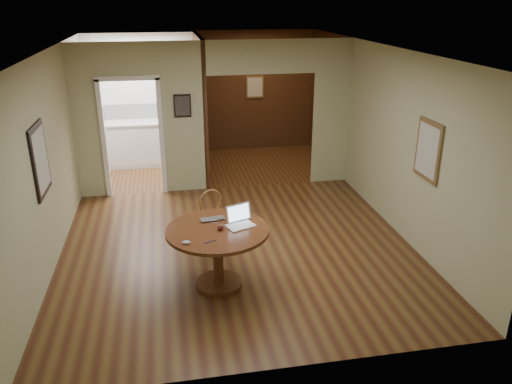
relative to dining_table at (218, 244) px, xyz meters
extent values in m
plane|color=#472414|center=(0.38, 0.88, -0.58)|extent=(5.00, 5.00, 0.00)
plane|color=silver|center=(0.38, 0.88, 2.12)|extent=(5.00, 5.00, 0.00)
plane|color=#B4B48C|center=(0.38, -1.62, 0.77)|extent=(5.00, 0.00, 5.00)
plane|color=#B4B48C|center=(-2.12, 0.88, 0.77)|extent=(0.00, 5.00, 5.00)
plane|color=#B4B48C|center=(2.88, 0.88, 0.77)|extent=(0.00, 5.00, 5.00)
cube|color=#B4B48C|center=(-1.87, 3.38, 0.77)|extent=(0.50, 2.70, 0.04)
cube|color=#B4B48C|center=(-0.22, 3.38, 0.77)|extent=(0.80, 2.70, 0.04)
cube|color=#B4B48C|center=(2.53, 3.38, 0.77)|extent=(0.70, 2.70, 0.04)
plane|color=silver|center=(-0.97, 5.38, 0.77)|extent=(2.70, 0.00, 2.70)
plane|color=#3C2411|center=(1.53, 5.88, 0.77)|extent=(2.70, 0.00, 2.70)
cube|color=#3C2411|center=(0.18, 4.63, 0.77)|extent=(0.08, 2.50, 2.70)
cube|color=black|center=(-2.10, 0.88, 0.92)|extent=(0.03, 0.70, 0.90)
cube|color=brown|center=(2.86, 0.38, 0.92)|extent=(0.03, 0.60, 0.80)
cube|color=black|center=(-0.22, 3.36, 1.02)|extent=(0.30, 0.03, 0.40)
cube|color=beige|center=(1.53, 5.86, 0.87)|extent=(0.40, 0.03, 0.50)
cube|color=white|center=(-0.97, 5.37, 0.52)|extent=(2.00, 0.02, 0.32)
cylinder|color=#5D3017|center=(0.00, 0.00, -0.55)|extent=(0.58, 0.58, 0.05)
cylinder|color=#5D3017|center=(0.00, 0.00, -0.19)|extent=(0.13, 0.13, 0.68)
cylinder|color=#5D3017|center=(0.00, 0.00, 0.18)|extent=(1.25, 1.25, 0.04)
cylinder|color=olive|center=(0.06, 0.88, -0.17)|extent=(0.48, 0.48, 0.03)
cylinder|color=olive|center=(-0.02, 0.71, -0.38)|extent=(0.03, 0.03, 0.41)
cylinder|color=olive|center=(0.23, 0.79, -0.38)|extent=(0.03, 0.03, 0.41)
cylinder|color=olive|center=(-0.11, 0.96, -0.38)|extent=(0.03, 0.03, 0.41)
cylinder|color=olive|center=(0.15, 1.05, -0.38)|extent=(0.03, 0.03, 0.41)
cylinder|color=olive|center=(-0.13, 0.96, 0.00)|extent=(0.02, 0.02, 0.33)
cylinder|color=olive|center=(0.16, 1.06, 0.00)|extent=(0.02, 0.02, 0.33)
torus|color=olive|center=(0.01, 1.02, 0.15)|extent=(0.34, 0.14, 0.35)
cube|color=silver|center=(0.29, 0.02, 0.21)|extent=(0.39, 0.33, 0.02)
cube|color=silver|center=(0.29, -0.01, 0.22)|extent=(0.30, 0.21, 0.00)
cube|color=silver|center=(0.29, 0.16, 0.33)|extent=(0.33, 0.17, 0.22)
cube|color=#91A0B8|center=(0.29, 0.15, 0.33)|extent=(0.28, 0.14, 0.18)
imported|color=#A9A9AE|center=(-0.02, 0.22, 0.22)|extent=(0.34, 0.25, 0.02)
ellipsoid|color=silver|center=(-0.39, -0.33, 0.22)|extent=(0.10, 0.06, 0.04)
cylinder|color=navy|center=(-0.12, -0.32, 0.21)|extent=(0.14, 0.07, 0.01)
cube|color=white|center=(-0.97, 5.08, -0.13)|extent=(2.00, 0.55, 0.90)
cube|color=silver|center=(-0.97, 5.08, 0.34)|extent=(2.06, 0.60, 0.04)
sphere|color=#B20C0C|center=(-1.12, 4.79, -0.08)|extent=(0.03, 0.03, 0.03)
sphere|color=#B20C0C|center=(-0.12, 4.79, -0.08)|extent=(0.03, 0.03, 0.03)
ellipsoid|color=#BAAD88|center=(-0.17, 5.08, 0.51)|extent=(0.34, 0.31, 0.30)
camera|label=1|loc=(-0.53, -5.42, 2.83)|focal=35.00mm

